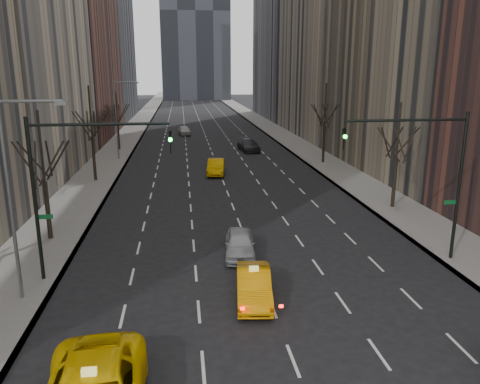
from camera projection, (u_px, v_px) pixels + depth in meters
name	position (u px, v px, depth m)	size (l,w,h in m)	color
sidewalk_left	(131.00, 133.00, 78.83)	(4.50, 320.00, 0.15)	slate
sidewalk_right	(274.00, 130.00, 81.75)	(4.50, 320.00, 0.15)	slate
tree_lw_b	(45.00, 182.00, 27.99)	(3.36, 3.50, 7.82)	black
tree_lw_c	(92.00, 139.00, 43.28)	(3.36, 3.50, 8.74)	black
tree_lw_d	(118.00, 123.00, 60.69)	(3.36, 3.50, 7.36)	black
tree_rw_b	(396.00, 160.00, 34.70)	(3.36, 3.50, 7.82)	black
tree_rw_c	(324.00, 128.00, 51.91)	(3.36, 3.50, 8.74)	black
traffic_mast_left	(69.00, 173.00, 22.13)	(6.69, 0.39, 8.00)	black
traffic_mast_right	(431.00, 164.00, 24.30)	(6.69, 0.39, 8.00)	black
streetlight_near	(16.00, 181.00, 19.97)	(2.83, 0.22, 9.00)	slate
streetlight_far	(119.00, 112.00, 53.59)	(2.83, 0.22, 9.00)	slate
taxi_sedan	(254.00, 285.00, 21.22)	(1.52, 4.35, 1.43)	orange
silver_sedan_ahead	(240.00, 244.00, 26.36)	(1.68, 4.18, 1.42)	#9EA0A5
far_taxi	(216.00, 167.00, 47.23)	(1.62, 4.64, 1.53)	#E29F04
far_suv_grey	(248.00, 145.00, 61.04)	(2.19, 5.39, 1.56)	#2B2A2F
far_car_white	(184.00, 130.00, 76.29)	(1.76, 4.38, 1.49)	silver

